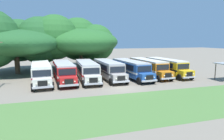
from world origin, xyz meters
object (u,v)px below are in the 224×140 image
at_px(parked_bus_slot_1, 64,71).
at_px(parked_bus_slot_6, 166,66).
at_px(parked_bus_slot_4, 131,68).
at_px(secondary_tree, 15,41).
at_px(parked_bus_slot_3, 108,69).
at_px(broad_shade_tree, 78,41).
at_px(parked_bus_slot_5, 148,67).
at_px(parked_bus_slot_2, 87,70).
at_px(parked_bus_slot_0, 41,72).

distance_m(parked_bus_slot_1, parked_bus_slot_6, 17.65).
bearing_deg(parked_bus_slot_4, secondary_tree, -124.03).
xyz_separation_m(parked_bus_slot_3, parked_bus_slot_4, (3.62, -0.60, 0.00)).
bearing_deg(broad_shade_tree, parked_bus_slot_1, -107.05).
bearing_deg(parked_bus_slot_5, parked_bus_slot_6, 84.33).
distance_m(parked_bus_slot_1, broad_shade_tree, 14.56).
bearing_deg(parked_bus_slot_2, parked_bus_slot_3, 94.28).
bearing_deg(parked_bus_slot_5, broad_shade_tree, -144.93).
distance_m(parked_bus_slot_1, parked_bus_slot_2, 3.51).
xyz_separation_m(parked_bus_slot_4, broad_shade_tree, (-6.55, 13.80, 4.42)).
bearing_deg(parked_bus_slot_3, parked_bus_slot_1, -90.79).
bearing_deg(parked_bus_slot_5, parked_bus_slot_4, -80.79).
height_order(parked_bus_slot_1, parked_bus_slot_2, same).
height_order(parked_bus_slot_6, broad_shade_tree, broad_shade_tree).
bearing_deg(parked_bus_slot_6, secondary_tree, -115.10).
bearing_deg(parked_bus_slot_1, parked_bus_slot_4, 84.47).
height_order(parked_bus_slot_2, parked_bus_slot_4, same).
relative_size(parked_bus_slot_1, secondary_tree, 0.62).
bearing_deg(parked_bus_slot_4, parked_bus_slot_2, -97.85).
relative_size(parked_bus_slot_1, parked_bus_slot_3, 1.00).
relative_size(parked_bus_slot_0, parked_bus_slot_5, 1.00).
bearing_deg(parked_bus_slot_6, parked_bus_slot_5, -96.55).
bearing_deg(broad_shade_tree, parked_bus_slot_0, -118.41).
height_order(parked_bus_slot_2, secondary_tree, secondary_tree).
bearing_deg(parked_bus_slot_0, secondary_tree, -158.76).
height_order(parked_bus_slot_3, parked_bus_slot_5, same).
bearing_deg(secondary_tree, parked_bus_slot_1, -51.93).
bearing_deg(parked_bus_slot_2, parked_bus_slot_4, 88.21).
height_order(parked_bus_slot_2, broad_shade_tree, broad_shade_tree).
height_order(parked_bus_slot_2, parked_bus_slot_3, same).
distance_m(parked_bus_slot_2, secondary_tree, 15.92).
xyz_separation_m(parked_bus_slot_0, parked_bus_slot_6, (20.82, 0.17, 0.00)).
bearing_deg(parked_bus_slot_3, broad_shade_tree, -168.79).
relative_size(parked_bus_slot_1, parked_bus_slot_2, 1.00).
height_order(parked_bus_slot_1, parked_bus_slot_3, same).
bearing_deg(broad_shade_tree, parked_bus_slot_5, -52.19).
bearing_deg(parked_bus_slot_5, parked_bus_slot_0, -91.61).
bearing_deg(parked_bus_slot_0, parked_bus_slot_2, 86.76).
height_order(parked_bus_slot_5, secondary_tree, secondary_tree).
relative_size(parked_bus_slot_2, parked_bus_slot_3, 1.00).
height_order(parked_bus_slot_0, parked_bus_slot_3, same).
relative_size(parked_bus_slot_4, parked_bus_slot_6, 1.00).
bearing_deg(parked_bus_slot_2, secondary_tree, -129.83).
bearing_deg(parked_bus_slot_0, parked_bus_slot_4, 84.68).
relative_size(parked_bus_slot_3, broad_shade_tree, 0.61).
relative_size(parked_bus_slot_1, parked_bus_slot_6, 1.00).
xyz_separation_m(parked_bus_slot_4, secondary_tree, (-18.53, 10.63, 4.41)).
bearing_deg(parked_bus_slot_1, broad_shade_tree, 160.32).
distance_m(parked_bus_slot_5, broad_shade_tree, 17.09).
distance_m(parked_bus_slot_2, broad_shade_tree, 14.07).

